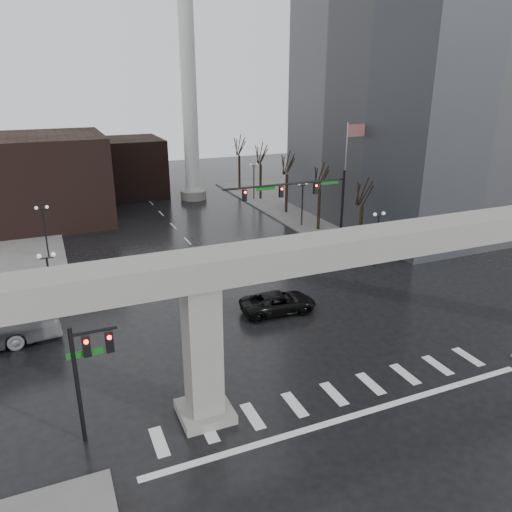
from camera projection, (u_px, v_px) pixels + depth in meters
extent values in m
plane|color=black|center=(324.00, 384.00, 27.97)|extent=(160.00, 160.00, 0.00)
cube|color=slate|center=(354.00, 200.00, 68.68)|extent=(28.00, 36.00, 0.15)
cube|color=gray|center=(332.00, 249.00, 25.24)|extent=(48.00, 2.20, 1.40)
cube|color=gray|center=(203.00, 353.00, 24.14)|extent=(1.60, 1.60, 7.30)
cube|color=gray|center=(205.00, 411.00, 25.30)|extent=(2.60, 2.60, 0.50)
cube|color=#5C5D61|center=(435.00, 29.00, 53.64)|extent=(22.00, 26.00, 42.00)
cube|color=black|center=(34.00, 180.00, 57.37)|extent=(16.00, 14.00, 10.00)
cube|color=black|center=(126.00, 167.00, 70.79)|extent=(10.00, 10.00, 8.00)
cylinder|color=silver|center=(189.00, 86.00, 64.82)|extent=(2.00, 2.00, 30.00)
cylinder|color=gray|center=(193.00, 195.00, 69.73)|extent=(3.60, 3.60, 1.20)
cylinder|color=black|center=(342.00, 212.00, 47.59)|extent=(0.24, 0.24, 8.00)
cylinder|color=black|center=(286.00, 184.00, 44.28)|extent=(12.00, 0.18, 0.18)
cube|color=black|center=(315.00, 189.00, 45.61)|extent=(0.35, 0.30, 1.00)
cube|color=black|center=(281.00, 192.00, 44.31)|extent=(0.35, 0.30, 1.00)
cube|color=black|center=(245.00, 195.00, 43.02)|extent=(0.35, 0.30, 1.00)
sphere|color=#FF0C05|center=(317.00, 186.00, 45.35)|extent=(0.20, 0.20, 0.20)
cube|color=#0D5D14|center=(330.00, 182.00, 46.01)|extent=(1.80, 0.05, 0.35)
cube|color=#0D5D14|center=(266.00, 188.00, 43.61)|extent=(1.80, 0.05, 0.35)
cylinder|color=black|center=(78.00, 386.00, 22.64)|extent=(0.20, 0.20, 6.00)
cylinder|color=black|center=(94.00, 331.00, 22.13)|extent=(2.00, 0.14, 0.14)
cube|color=black|center=(86.00, 346.00, 22.20)|extent=(0.35, 0.30, 1.00)
cube|color=black|center=(109.00, 342.00, 22.57)|extent=(0.35, 0.30, 1.00)
cube|color=#0D5D14|center=(85.00, 353.00, 22.28)|extent=(1.60, 0.05, 0.30)
cylinder|color=silver|center=(344.00, 183.00, 50.49)|extent=(0.12, 0.12, 12.00)
cube|color=red|center=(356.00, 130.00, 49.08)|extent=(2.00, 0.03, 1.20)
cylinder|color=black|center=(377.00, 242.00, 44.25)|extent=(0.14, 0.14, 4.80)
cube|color=black|center=(379.00, 216.00, 43.45)|extent=(0.90, 0.06, 0.06)
sphere|color=silver|center=(375.00, 214.00, 43.21)|extent=(0.32, 0.32, 0.32)
sphere|color=silver|center=(383.00, 213.00, 43.55)|extent=(0.32, 0.32, 0.32)
cylinder|color=black|center=(302.00, 206.00, 56.35)|extent=(0.14, 0.14, 4.80)
cube|color=black|center=(303.00, 185.00, 55.54)|extent=(0.90, 0.06, 0.06)
sphere|color=silver|center=(299.00, 184.00, 55.31)|extent=(0.32, 0.32, 0.32)
sphere|color=silver|center=(306.00, 183.00, 55.64)|extent=(0.32, 0.32, 0.32)
cylinder|color=black|center=(254.00, 183.00, 68.44)|extent=(0.14, 0.14, 4.80)
cube|color=black|center=(254.00, 166.00, 67.64)|extent=(0.90, 0.06, 0.06)
sphere|color=silver|center=(251.00, 164.00, 67.40)|extent=(0.32, 0.32, 0.32)
sphere|color=silver|center=(257.00, 164.00, 67.74)|extent=(0.32, 0.32, 0.32)
cylinder|color=black|center=(51.00, 290.00, 34.25)|extent=(0.14, 0.14, 4.80)
cube|color=black|center=(47.00, 258.00, 33.45)|extent=(0.90, 0.06, 0.06)
sphere|color=silver|center=(39.00, 256.00, 33.21)|extent=(0.32, 0.32, 0.32)
sphere|color=silver|center=(53.00, 254.00, 33.55)|extent=(0.32, 0.32, 0.32)
cylinder|color=black|center=(46.00, 234.00, 46.35)|extent=(0.14, 0.14, 4.80)
cube|color=black|center=(42.00, 210.00, 45.54)|extent=(0.90, 0.06, 0.06)
sphere|color=silver|center=(36.00, 208.00, 45.31)|extent=(0.32, 0.32, 0.32)
sphere|color=silver|center=(47.00, 207.00, 45.64)|extent=(0.32, 0.32, 0.32)
cylinder|color=black|center=(42.00, 201.00, 58.44)|extent=(0.14, 0.14, 4.80)
cube|color=black|center=(39.00, 181.00, 57.64)|extent=(0.90, 0.06, 0.06)
sphere|color=silver|center=(35.00, 180.00, 57.40)|extent=(0.32, 0.32, 0.32)
sphere|color=silver|center=(43.00, 179.00, 57.74)|extent=(0.32, 0.32, 0.32)
cylinder|color=black|center=(360.00, 230.00, 48.12)|extent=(0.34, 0.34, 4.55)
cylinder|color=black|center=(363.00, 192.00, 46.84)|extent=(0.12, 1.52, 2.98)
cylinder|color=black|center=(366.00, 193.00, 47.32)|extent=(0.83, 1.14, 2.51)
cylinder|color=black|center=(319.00, 210.00, 55.01)|extent=(0.34, 0.34, 4.66)
cylinder|color=black|center=(320.00, 175.00, 53.71)|extent=(0.12, 1.55, 3.05)
cylinder|color=black|center=(323.00, 177.00, 54.19)|extent=(0.85, 1.16, 2.57)
cylinder|color=black|center=(286.00, 194.00, 61.91)|extent=(0.34, 0.34, 4.76)
cylinder|color=black|center=(287.00, 163.00, 60.57)|extent=(0.12, 1.59, 3.11)
cylinder|color=black|center=(290.00, 164.00, 61.06)|extent=(0.86, 1.18, 2.62)
cylinder|color=black|center=(261.00, 182.00, 68.80)|extent=(0.34, 0.34, 4.87)
cylinder|color=black|center=(261.00, 153.00, 67.44)|extent=(0.12, 1.62, 3.18)
cylinder|color=black|center=(263.00, 154.00, 67.92)|extent=(0.88, 1.20, 2.68)
cylinder|color=black|center=(239.00, 172.00, 75.69)|extent=(0.34, 0.34, 4.97)
cylinder|color=black|center=(239.00, 145.00, 74.30)|extent=(0.12, 1.65, 3.25)
cylinder|color=black|center=(242.00, 146.00, 74.79)|extent=(0.89, 1.23, 2.74)
imported|color=black|center=(278.00, 303.00, 36.20)|extent=(5.71, 2.93, 1.54)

